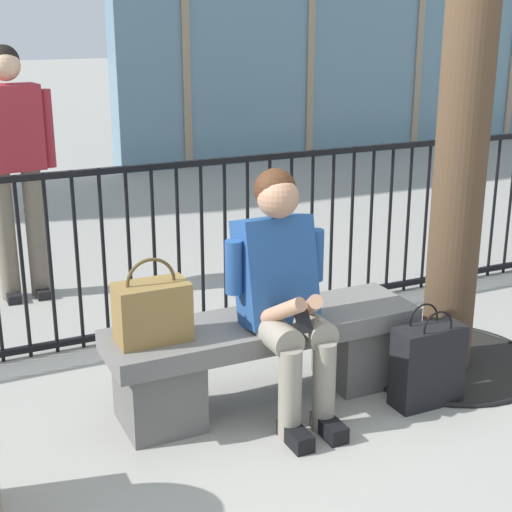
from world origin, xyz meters
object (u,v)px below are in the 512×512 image
Objects in this scene: stone_bench at (264,352)px; shopping_bag at (428,365)px; bystander_at_railing at (13,155)px; handbag_on_bench at (152,311)px; seated_person_with_phone at (284,288)px.

stone_bench is 0.82m from shopping_bag.
stone_bench is 0.94× the size of bystander_at_railing.
handbag_on_bench is at bearing -82.47° from bystander_at_railing.
handbag_on_bench is 2.14m from bystander_at_railing.
bystander_at_railing is at bearing 112.08° from seated_person_with_phone.
shopping_bag is 3.03m from bystander_at_railing.
handbag_on_bench is (-0.62, 0.12, -0.05)m from seated_person_with_phone.
shopping_bag reaches higher than stone_bench.
stone_bench is at bearing -67.59° from bystander_at_railing.
bystander_at_railing is at bearing 112.41° from stone_bench.
stone_bench is at bearing 0.99° from handbag_on_bench.
shopping_bag is (1.31, -0.37, -0.38)m from handbag_on_bench.
seated_person_with_phone is at bearing 160.06° from shopping_bag.
bystander_at_railing reaches higher than shopping_bag.
seated_person_with_phone is 2.31× the size of shopping_bag.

